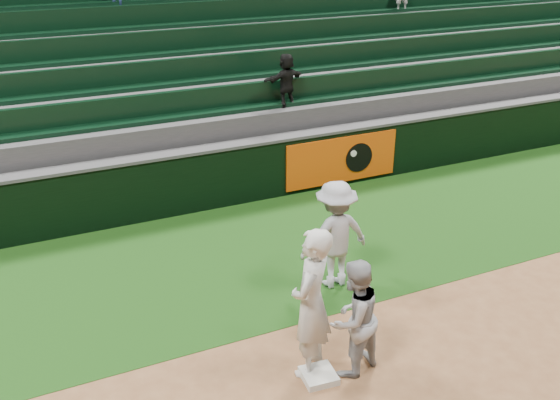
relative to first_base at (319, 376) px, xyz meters
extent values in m
plane|color=brown|center=(0.31, 0.23, -0.05)|extent=(70.00, 70.00, 0.00)
cube|color=#11340D|center=(0.31, 3.23, -0.04)|extent=(36.00, 4.20, 0.01)
cube|color=silver|center=(0.00, 0.00, 0.00)|extent=(0.45, 0.45, 0.09)
imported|color=silver|center=(-0.01, 0.22, 0.95)|extent=(0.86, 0.85, 2.00)
imported|color=#9EA2A9|center=(0.46, -0.01, 0.74)|extent=(0.91, 0.80, 1.57)
imported|color=#A1A4AF|center=(1.25, 1.86, 0.83)|extent=(1.12, 0.65, 1.73)
cube|color=black|center=(0.31, 5.43, 0.55)|extent=(36.00, 0.35, 1.20)
cube|color=#D84C0A|center=(3.31, 5.24, 0.55)|extent=(2.60, 0.05, 1.00)
cylinder|color=black|center=(3.71, 5.21, 0.55)|extent=(0.64, 0.02, 0.64)
cylinder|color=white|center=(3.56, 5.19, 0.67)|extent=(0.14, 0.02, 0.14)
cube|color=#424244|center=(0.31, 5.43, 1.17)|extent=(36.00, 0.40, 0.06)
cube|color=#353537|center=(0.31, 6.15, 0.78)|extent=(36.00, 0.85, 1.65)
cube|color=black|center=(0.31, 6.41, 1.85)|extent=(36.00, 0.14, 0.50)
cube|color=black|center=(0.31, 6.24, 1.64)|extent=(36.00, 0.45, 0.08)
cube|color=#353537|center=(0.31, 7.00, 1.00)|extent=(36.00, 0.85, 2.10)
cube|color=black|center=(0.31, 7.26, 2.30)|extent=(36.00, 0.14, 0.50)
cube|color=black|center=(0.31, 7.09, 2.09)|extent=(36.00, 0.45, 0.08)
cube|color=#353537|center=(0.31, 7.85, 1.23)|extent=(36.00, 0.85, 2.55)
cube|color=black|center=(0.31, 8.11, 2.75)|extent=(36.00, 0.14, 0.50)
cube|color=black|center=(0.31, 7.94, 2.54)|extent=(36.00, 0.45, 0.08)
cube|color=#353537|center=(0.31, 8.70, 1.45)|extent=(36.00, 0.85, 3.00)
cube|color=black|center=(0.31, 8.96, 3.20)|extent=(36.00, 0.14, 0.50)
cube|color=black|center=(0.31, 8.79, 2.99)|extent=(36.00, 0.45, 0.08)
cube|color=#353537|center=(0.31, 9.55, 1.68)|extent=(36.00, 0.85, 3.45)
cube|color=black|center=(0.31, 9.64, 3.44)|extent=(36.00, 0.45, 0.08)
cube|color=#353537|center=(0.31, 10.40, 1.90)|extent=(36.00, 0.85, 3.90)
cube|color=#353537|center=(0.31, 11.25, 2.13)|extent=(36.00, 0.85, 4.35)
imported|color=black|center=(2.41, 6.11, 2.15)|extent=(1.07, 0.62, 1.10)
camera|label=1|loc=(-3.02, -5.42, 5.24)|focal=40.00mm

